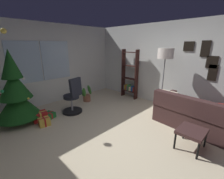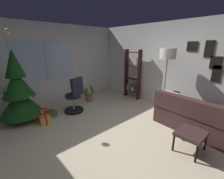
{
  "view_description": "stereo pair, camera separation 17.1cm",
  "coord_description": "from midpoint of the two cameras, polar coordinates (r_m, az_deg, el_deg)",
  "views": [
    {
      "loc": [
        -2.15,
        -1.74,
        1.91
      ],
      "look_at": [
        0.28,
        0.66,
        0.88
      ],
      "focal_mm": 24.09,
      "sensor_mm": 36.0,
      "label": 1
    },
    {
      "loc": [
        -2.03,
        -1.86,
        1.91
      ],
      "look_at": [
        0.28,
        0.66,
        0.88
      ],
      "focal_mm": 24.09,
      "sensor_mm": 36.0,
      "label": 2
    }
  ],
  "objects": [
    {
      "name": "gift_box_red",
      "position": [
        4.42,
        -26.72,
        -9.09
      ],
      "size": [
        0.38,
        0.32,
        0.24
      ],
      "color": "red",
      "rests_on": "ground_plane"
    },
    {
      "name": "footstool",
      "position": [
        3.23,
        26.61,
        -14.32
      ],
      "size": [
        0.51,
        0.45,
        0.39
      ],
      "color": "#3A2423",
      "rests_on": "ground_plane"
    },
    {
      "name": "office_chair",
      "position": [
        4.45,
        -15.65,
        -3.61
      ],
      "size": [
        0.56,
        0.57,
        1.04
      ],
      "color": "black",
      "rests_on": "ground_plane"
    },
    {
      "name": "floor_lamp",
      "position": [
        4.41,
        18.51,
        11.62
      ],
      "size": [
        0.42,
        0.42,
        1.81
      ],
      "color": "slate",
      "rests_on": "ground_plane"
    },
    {
      "name": "gift_box_green",
      "position": [
        4.47,
        -23.96,
        -9.02
      ],
      "size": [
        0.34,
        0.34,
        0.16
      ],
      "color": "#1E722D",
      "rests_on": "ground_plane"
    },
    {
      "name": "wall_right_with_frames",
      "position": [
        4.86,
        22.8,
        8.04
      ],
      "size": [
        0.12,
        6.19,
        2.56
      ],
      "color": "silver",
      "rests_on": "ground_plane"
    },
    {
      "name": "wall_back_with_windows",
      "position": [
        5.39,
        -22.77,
        8.83
      ],
      "size": [
        4.68,
        0.12,
        2.56
      ],
      "color": "silver",
      "rests_on": "ground_plane"
    },
    {
      "name": "holiday_tree",
      "position": [
        4.36,
        -33.65,
        -1.44
      ],
      "size": [
        1.02,
        1.02,
        2.25
      ],
      "color": "#4C331E",
      "rests_on": "ground_plane"
    },
    {
      "name": "gift_box_gold",
      "position": [
        4.14,
        -25.42,
        -11.02
      ],
      "size": [
        0.28,
        0.25,
        0.2
      ],
      "color": "gold",
      "rests_on": "ground_plane"
    },
    {
      "name": "ground_plane",
      "position": [
        3.38,
        3.35,
        -18.69
      ],
      "size": [
        4.68,
        6.19,
        0.1
      ],
      "primitive_type": "cube",
      "color": "beige"
    },
    {
      "name": "couch",
      "position": [
        4.17,
        30.79,
        -8.6
      ],
      "size": [
        1.72,
        1.97,
        0.82
      ],
      "color": "#3A2423",
      "rests_on": "ground_plane"
    },
    {
      "name": "bookshelf",
      "position": [
        5.51,
        5.83,
        4.7
      ],
      "size": [
        0.18,
        0.64,
        1.75
      ],
      "color": "#321814",
      "rests_on": "ground_plane"
    },
    {
      "name": "potted_plant",
      "position": [
        5.31,
        -10.57,
        -2.25
      ],
      "size": [
        0.42,
        0.26,
        0.57
      ],
      "color": "#955B42",
      "rests_on": "ground_plane"
    }
  ]
}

